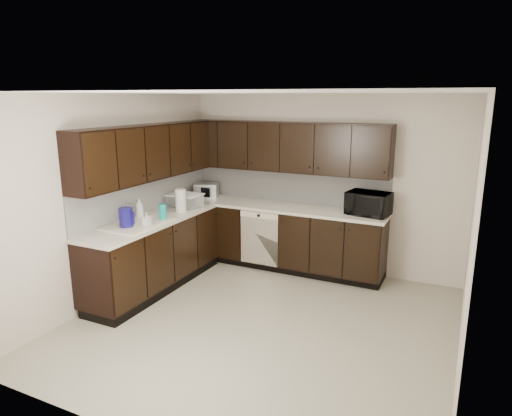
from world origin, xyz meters
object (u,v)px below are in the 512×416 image
Objects in this scene: sink at (137,230)px; toaster_oven at (206,190)px; microwave at (368,204)px; blue_pitcher at (126,218)px; storage_bin at (185,201)px.

sink is 2.32× the size of toaster_oven.
microwave is 2.50m from toaster_oven.
microwave is 2.21× the size of blue_pitcher.
blue_pitcher is (-0.02, -0.17, 0.18)m from sink.
storage_bin is at bearing -106.16° from toaster_oven.
toaster_oven is at bearing 94.17° from storage_bin.
sink is 3.30× the size of blue_pitcher.
storage_bin is 1.81× the size of blue_pitcher.
microwave is 3.09m from blue_pitcher.
blue_pitcher is (-2.45, -1.89, -0.03)m from microwave.
microwave reaches higher than sink.
toaster_oven is at bearing -171.24° from microwave.
sink is at bearing -136.05° from microwave.
microwave is (2.43, 1.72, 0.21)m from sink.
storage_bin is at bearing -156.10° from microwave.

